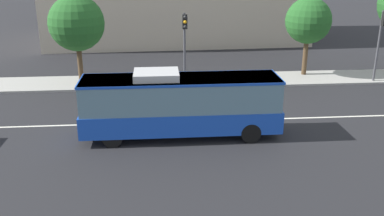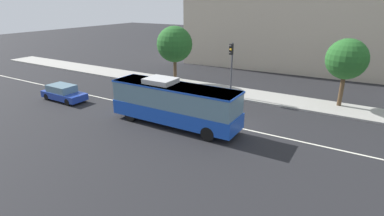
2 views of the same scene
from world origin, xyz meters
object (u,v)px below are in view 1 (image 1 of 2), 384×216
at_px(traffic_light_near_corner, 381,34).
at_px(traffic_light_far_corner, 185,38).
at_px(street_tree_kerbside_centre, 76,23).
at_px(transit_bus, 180,103).
at_px(street_tree_kerbside_right, 308,21).

relative_size(traffic_light_near_corner, traffic_light_far_corner, 1.00).
height_order(traffic_light_near_corner, street_tree_kerbside_centre, street_tree_kerbside_centre).
distance_m(transit_bus, traffic_light_near_corner, 17.05).
bearing_deg(street_tree_kerbside_right, traffic_light_near_corner, -26.96).
distance_m(traffic_light_near_corner, street_tree_kerbside_centre, 21.34).
bearing_deg(street_tree_kerbside_centre, transit_bus, -56.46).
relative_size(traffic_light_near_corner, street_tree_kerbside_right, 0.87).
bearing_deg(street_tree_kerbside_centre, street_tree_kerbside_right, 2.90).
xyz_separation_m(traffic_light_near_corner, traffic_light_far_corner, (-13.89, -0.12, 0.00)).
distance_m(traffic_light_far_corner, street_tree_kerbside_right, 9.70).
bearing_deg(transit_bus, street_tree_kerbside_centre, 123.79).
distance_m(traffic_light_far_corner, street_tree_kerbside_centre, 7.60).
bearing_deg(transit_bus, street_tree_kerbside_right, 47.01).
xyz_separation_m(traffic_light_near_corner, street_tree_kerbside_centre, (-21.28, 1.45, 0.81)).
distance_m(transit_bus, street_tree_kerbside_centre, 12.21).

